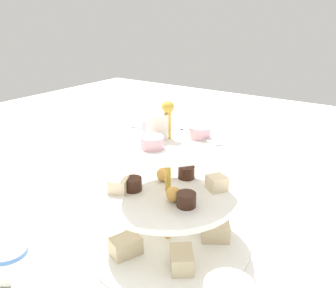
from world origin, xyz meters
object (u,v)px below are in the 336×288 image
object	(u,v)px
butter_knife_right	(42,205)
water_glass_tall_right	(165,159)
butter_knife_left	(318,223)
tiered_serving_stand	(168,204)
teacup_with_saucer	(10,264)

from	to	relation	value
butter_knife_right	water_glass_tall_right	bearing A→B (deg)	143.62
butter_knife_left	butter_knife_right	distance (m)	0.56
tiered_serving_stand	butter_knife_right	world-z (taller)	tiered_serving_stand
teacup_with_saucer	butter_knife_right	world-z (taller)	teacup_with_saucer
butter_knife_right	tiered_serving_stand	bearing A→B (deg)	93.81
teacup_with_saucer	butter_knife_right	xyz separation A→B (m)	(0.14, -0.16, -0.02)
teacup_with_saucer	butter_knife_right	bearing A→B (deg)	-49.00
tiered_serving_stand	water_glass_tall_right	distance (m)	0.24
tiered_serving_stand	teacup_with_saucer	size ratio (longest dim) A/B	3.16
butter_knife_left	teacup_with_saucer	bearing A→B (deg)	103.18
tiered_serving_stand	butter_knife_left	xyz separation A→B (m)	(-0.21, -0.21, -0.08)
tiered_serving_stand	teacup_with_saucer	world-z (taller)	tiered_serving_stand
teacup_with_saucer	tiered_serving_stand	bearing A→B (deg)	-125.24
butter_knife_right	teacup_with_saucer	bearing A→B (deg)	35.97
tiered_serving_stand	butter_knife_left	world-z (taller)	tiered_serving_stand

